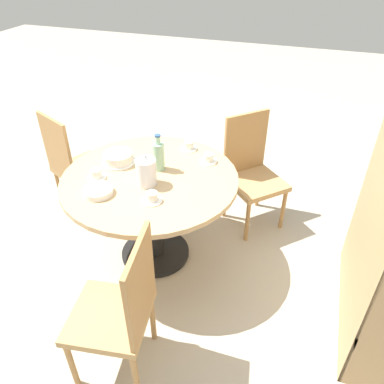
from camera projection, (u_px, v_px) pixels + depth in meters
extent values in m
plane|color=#B2A893|center=(156.00, 253.00, 3.01)|extent=(14.00, 14.00, 0.00)
cylinder|color=black|center=(156.00, 252.00, 3.00)|extent=(0.54, 0.54, 0.03)
cylinder|color=black|center=(153.00, 218.00, 2.80)|extent=(0.14, 0.14, 0.67)
cylinder|color=tan|center=(150.00, 179.00, 2.60)|extent=(1.23, 1.23, 0.04)
cylinder|color=#A87A47|center=(97.00, 310.00, 2.33)|extent=(0.03, 0.03, 0.39)
cylinder|color=#A87A47|center=(72.00, 364.00, 2.04)|extent=(0.03, 0.03, 0.39)
cylinder|color=#A87A47|center=(153.00, 318.00, 2.28)|extent=(0.03, 0.03, 0.39)
cylinder|color=#A87A47|center=(135.00, 375.00, 1.99)|extent=(0.03, 0.03, 0.39)
cube|color=tan|center=(110.00, 316.00, 2.03)|extent=(0.48, 0.48, 0.04)
cube|color=#A87A47|center=(140.00, 286.00, 1.84)|extent=(0.40, 0.09, 0.52)
cylinder|color=#A87A47|center=(247.00, 221.00, 3.04)|extent=(0.03, 0.03, 0.39)
cylinder|color=#A87A47|center=(283.00, 209.00, 3.17)|extent=(0.03, 0.03, 0.39)
cylinder|color=#A87A47|center=(225.00, 198.00, 3.30)|extent=(0.03, 0.03, 0.39)
cylinder|color=#A87A47|center=(259.00, 188.00, 3.43)|extent=(0.03, 0.03, 0.39)
cube|color=tan|center=(256.00, 183.00, 3.11)|extent=(0.59, 0.59, 0.04)
cube|color=#A87A47|center=(246.00, 143.00, 3.09)|extent=(0.30, 0.30, 0.52)
cylinder|color=#A87A47|center=(115.00, 188.00, 3.42)|extent=(0.03, 0.03, 0.39)
cylinder|color=#A87A47|center=(93.00, 174.00, 3.63)|extent=(0.03, 0.03, 0.39)
cylinder|color=#A87A47|center=(81.00, 206.00, 3.21)|extent=(0.03, 0.03, 0.39)
cylinder|color=#A87A47|center=(60.00, 189.00, 3.41)|extent=(0.03, 0.03, 0.39)
cube|color=tan|center=(84.00, 169.00, 3.29)|extent=(0.56, 0.56, 0.04)
cube|color=#A87A47|center=(57.00, 148.00, 3.02)|extent=(0.19, 0.37, 0.52)
cube|color=tan|center=(374.00, 212.00, 2.10)|extent=(1.10, 0.02, 1.67)
cube|color=tan|center=(361.00, 311.00, 2.53)|extent=(1.02, 0.27, 0.04)
cube|color=#234793|center=(370.00, 326.00, 2.18)|extent=(0.43, 0.21, 0.41)
cube|color=black|center=(366.00, 259.00, 2.65)|extent=(0.43, 0.21, 0.38)
cylinder|color=silver|center=(146.00, 172.00, 2.46)|extent=(0.14, 0.14, 0.19)
cone|color=silver|center=(145.00, 159.00, 2.40)|extent=(0.12, 0.12, 0.02)
sphere|color=silver|center=(145.00, 156.00, 2.39)|extent=(0.02, 0.02, 0.02)
cylinder|color=#99C6A3|center=(159.00, 157.00, 2.61)|extent=(0.08, 0.08, 0.20)
cylinder|color=#99C6A3|center=(158.00, 140.00, 2.54)|extent=(0.04, 0.04, 0.06)
cylinder|color=#2D5184|center=(158.00, 136.00, 2.52)|extent=(0.04, 0.04, 0.01)
cylinder|color=white|center=(119.00, 162.00, 2.74)|extent=(0.24, 0.24, 0.01)
cylinder|color=silver|center=(118.00, 157.00, 2.72)|extent=(0.21, 0.21, 0.07)
cylinder|color=white|center=(208.00, 161.00, 2.75)|extent=(0.13, 0.13, 0.01)
cylinder|color=silver|center=(208.00, 158.00, 2.73)|extent=(0.07, 0.07, 0.06)
cylinder|color=white|center=(97.00, 177.00, 2.57)|extent=(0.13, 0.13, 0.01)
cylinder|color=silver|center=(96.00, 173.00, 2.55)|extent=(0.07, 0.07, 0.06)
cylinder|color=white|center=(189.00, 149.00, 2.91)|extent=(0.13, 0.13, 0.01)
cylinder|color=silver|center=(189.00, 145.00, 2.89)|extent=(0.07, 0.07, 0.06)
cylinder|color=white|center=(152.00, 200.00, 2.35)|extent=(0.13, 0.13, 0.01)
cylinder|color=silver|center=(152.00, 196.00, 2.33)|extent=(0.07, 0.07, 0.06)
cylinder|color=white|center=(99.00, 193.00, 2.42)|extent=(0.19, 0.19, 0.01)
cylinder|color=white|center=(98.00, 192.00, 2.41)|extent=(0.19, 0.19, 0.01)
cylinder|color=white|center=(98.00, 191.00, 2.41)|extent=(0.19, 0.19, 0.01)
cylinder|color=white|center=(98.00, 189.00, 2.40)|extent=(0.19, 0.19, 0.01)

